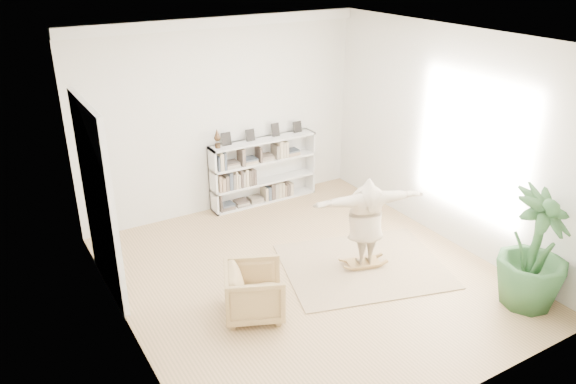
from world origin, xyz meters
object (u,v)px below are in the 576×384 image
at_px(person, 366,219).
at_px(armchair, 255,292).
at_px(rocker_board, 363,263).
at_px(bookshelf, 263,171).
at_px(houseplant, 535,250).

bearing_deg(person, armchair, 22.60).
relative_size(rocker_board, person, 0.33).
bearing_deg(bookshelf, person, -86.73).
height_order(armchair, rocker_board, armchair).
height_order(bookshelf, armchair, bookshelf).
distance_m(rocker_board, person, 0.78).
height_order(rocker_board, person, person).
xyz_separation_m(rocker_board, houseplant, (1.38, -1.98, 0.81)).
bearing_deg(armchair, houseplant, -93.09).
bearing_deg(rocker_board, houseplant, -39.04).
bearing_deg(armchair, bookshelf, -6.50).
relative_size(person, houseplant, 1.02).
bearing_deg(person, rocker_board, -73.92).
height_order(armchair, person, person).
height_order(bookshelf, person, bookshelf).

